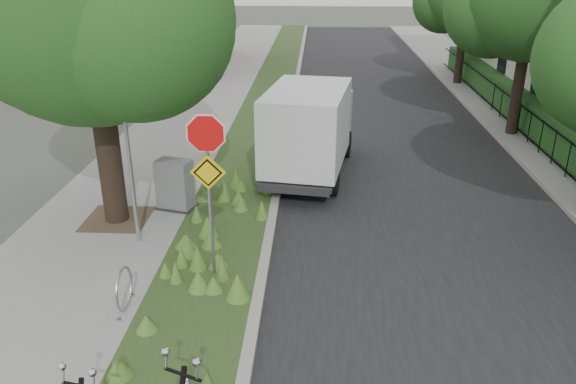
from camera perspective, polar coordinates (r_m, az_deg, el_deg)
name	(u,v)px	position (r m, az deg, el deg)	size (l,w,h in m)	color
ground	(287,298)	(10.19, -0.14, -10.76)	(120.00, 120.00, 0.00)	#4C5147
sidewalk_near	(179,130)	(19.85, -10.97, 6.24)	(3.50, 60.00, 0.12)	gray
verge	(259,131)	(19.38, -3.00, 6.23)	(2.00, 60.00, 0.12)	#29421C
kerb_near	(288,131)	(19.31, -0.03, 6.21)	(0.20, 60.00, 0.13)	#9E9991
road	(390,134)	(19.47, 10.37, 5.78)	(7.00, 60.00, 0.01)	black
kerb_far	(495,134)	(20.21, 20.31, 5.53)	(0.20, 60.00, 0.13)	#9E9991
footpath_far	(547,135)	(20.78, 24.80, 5.27)	(3.20, 60.00, 0.12)	gray
street_tree_main	(86,2)	(12.22, -19.85, 17.72)	(6.21, 5.54, 7.66)	black
bare_post	(129,150)	(11.45, -15.90, 4.09)	(0.08, 0.08, 4.00)	#A5A8AD
bike_hoop	(124,289)	(9.92, -16.33, -9.44)	(0.06, 0.78, 0.77)	#A5A8AD
sign_assembly	(208,164)	(9.81, -8.17, 2.88)	(0.94, 0.08, 3.22)	#A5A8AD
fence_far	(519,117)	(20.27, 22.45, 7.05)	(0.04, 24.00, 1.00)	black
hedge_far	(541,117)	(20.51, 24.30, 6.93)	(1.00, 24.00, 1.10)	#1E4819
box_truck	(310,126)	(15.17, 2.23, 6.69)	(2.53, 4.94, 2.14)	#262628
utility_cabinet	(175,185)	(13.35, -11.41, 0.66)	(1.00, 0.80, 1.18)	#262628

